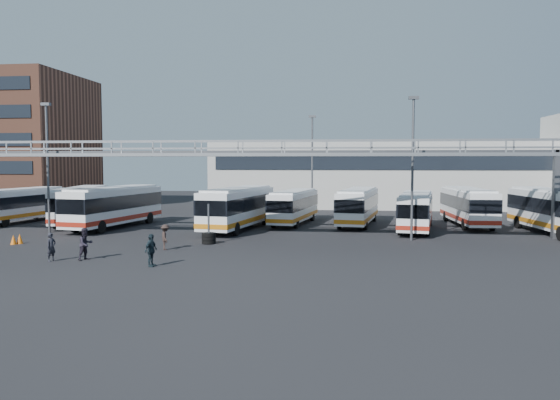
# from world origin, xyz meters

# --- Properties ---
(ground) EXTENTS (140.00, 140.00, 0.00)m
(ground) POSITION_xyz_m (0.00, 0.00, 0.00)
(ground) COLOR black
(ground) RESTS_ON ground
(gantry) EXTENTS (51.40, 5.15, 7.10)m
(gantry) POSITION_xyz_m (0.00, 5.87, 5.51)
(gantry) COLOR gray
(gantry) RESTS_ON ground
(apartment_building) EXTENTS (18.00, 15.00, 16.00)m
(apartment_building) POSITION_xyz_m (-34.00, 30.00, 8.00)
(apartment_building) COLOR brown
(apartment_building) RESTS_ON ground
(warehouse) EXTENTS (42.00, 14.00, 8.00)m
(warehouse) POSITION_xyz_m (12.00, 38.00, 4.00)
(warehouse) COLOR #9E9E99
(warehouse) RESTS_ON ground
(light_pole_left) EXTENTS (0.70, 0.35, 10.21)m
(light_pole_left) POSITION_xyz_m (-16.00, 8.00, 5.73)
(light_pole_left) COLOR #4C4F54
(light_pole_left) RESTS_ON ground
(light_pole_mid) EXTENTS (0.70, 0.35, 10.21)m
(light_pole_mid) POSITION_xyz_m (12.00, 7.00, 5.73)
(light_pole_mid) COLOR #4C4F54
(light_pole_mid) RESTS_ON ground
(light_pole_back) EXTENTS (0.70, 0.35, 10.21)m
(light_pole_back) POSITION_xyz_m (4.00, 22.00, 5.73)
(light_pole_back) COLOR #4C4F54
(light_pole_back) RESTS_ON ground
(bus_0) EXTENTS (3.72, 10.62, 3.16)m
(bus_0) POSITION_xyz_m (-22.46, 14.45, 1.75)
(bus_0) COLOR silver
(bus_0) RESTS_ON ground
(bus_1) EXTENTS (4.57, 11.26, 3.33)m
(bus_1) POSITION_xyz_m (-16.31, 13.95, 1.84)
(bus_1) COLOR silver
(bus_1) RESTS_ON ground
(bus_2) EXTENTS (4.57, 11.77, 3.49)m
(bus_2) POSITION_xyz_m (-12.23, 11.71, 1.93)
(bus_2) COLOR silver
(bus_2) RESTS_ON ground
(bus_4) EXTENTS (4.52, 11.73, 3.48)m
(bus_4) POSITION_xyz_m (-1.50, 11.69, 1.92)
(bus_4) COLOR silver
(bus_4) RESTS_ON ground
(bus_5) EXTENTS (3.83, 10.25, 3.04)m
(bus_5) POSITION_xyz_m (2.71, 16.31, 1.68)
(bus_5) COLOR silver
(bus_5) RESTS_ON ground
(bus_6) EXTENTS (4.10, 10.84, 3.22)m
(bus_6) POSITION_xyz_m (8.43, 16.14, 1.78)
(bus_6) COLOR silver
(bus_6) RESTS_ON ground
(bus_7) EXTENTS (4.11, 10.50, 3.11)m
(bus_7) POSITION_xyz_m (13.03, 12.70, 1.72)
(bus_7) COLOR silver
(bus_7) RESTS_ON ground
(bus_8) EXTENTS (2.90, 10.93, 3.30)m
(bus_8) POSITION_xyz_m (17.99, 16.79, 1.82)
(bus_8) COLOR silver
(bus_8) RESTS_ON ground
(bus_9) EXTENTS (3.80, 11.70, 3.49)m
(bus_9) POSITION_xyz_m (23.36, 11.72, 1.93)
(bus_9) COLOR silver
(bus_9) RESTS_ON ground
(pedestrian_a) EXTENTS (0.56, 0.69, 1.63)m
(pedestrian_a) POSITION_xyz_m (-9.18, -3.78, 0.81)
(pedestrian_a) COLOR black
(pedestrian_a) RESTS_ON ground
(pedestrian_b) EXTENTS (1.03, 1.12, 1.84)m
(pedestrian_b) POSITION_xyz_m (-7.46, -3.14, 0.92)
(pedestrian_b) COLOR #221E2A
(pedestrian_b) RESTS_ON ground
(pedestrian_c) EXTENTS (0.97, 1.21, 1.63)m
(pedestrian_c) POSITION_xyz_m (-4.10, 0.86, 0.81)
(pedestrian_c) COLOR black
(pedestrian_c) RESTS_ON ground
(pedestrian_d) EXTENTS (0.65, 1.10, 1.76)m
(pedestrian_d) POSITION_xyz_m (-3.04, -4.63, 0.88)
(pedestrian_d) COLOR #1A272E
(pedestrian_d) RESTS_ON ground
(cone_left) EXTENTS (0.52, 0.52, 0.65)m
(cone_left) POSITION_xyz_m (-15.12, 1.88, 0.33)
(cone_left) COLOR orange
(cone_left) RESTS_ON ground
(cone_right) EXTENTS (0.47, 0.47, 0.68)m
(cone_right) POSITION_xyz_m (-14.89, 2.25, 0.34)
(cone_right) COLOR orange
(cone_right) RESTS_ON ground
(tire_stack) EXTENTS (0.96, 0.96, 2.74)m
(tire_stack) POSITION_xyz_m (-1.99, 3.73, 0.46)
(tire_stack) COLOR black
(tire_stack) RESTS_ON ground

